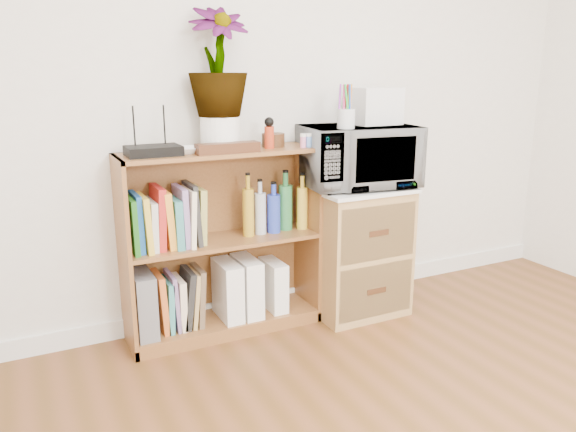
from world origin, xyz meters
TOP-DOWN VIEW (x-y plane):
  - skirting_board at (0.00, 2.24)m, footprint 4.00×0.02m
  - bookshelf at (-0.35, 2.10)m, footprint 1.00×0.30m
  - wicker_unit at (0.40, 2.02)m, footprint 0.50×0.45m
  - microwave at (0.40, 2.02)m, footprint 0.63×0.47m
  - pen_cup at (0.26, 1.92)m, footprint 0.09×0.09m
  - small_appliance at (0.52, 2.06)m, footprint 0.25×0.21m
  - router at (-0.68, 2.08)m, footprint 0.24×0.17m
  - white_bowl at (-0.53, 2.07)m, footprint 0.13×0.13m
  - plant_pot at (-0.34, 2.12)m, footprint 0.19×0.19m
  - potted_plant at (-0.34, 2.12)m, footprint 0.29×0.29m
  - trinket_box at (-0.34, 2.00)m, footprint 0.31×0.08m
  - kokeshi_doll at (-0.10, 2.06)m, footprint 0.05×0.05m
  - wooden_bowl at (-0.06, 2.11)m, footprint 0.12×0.12m
  - paint_jars at (0.10, 2.01)m, footprint 0.11×0.04m
  - file_box at (-0.77, 2.10)m, footprint 0.10×0.25m
  - magazine_holder_left at (-0.33, 2.09)m, footprint 0.10×0.24m
  - magazine_holder_mid at (-0.23, 2.09)m, footprint 0.10×0.25m
  - magazine_holder_right at (-0.07, 2.09)m, footprint 0.09×0.22m
  - cookbooks at (-0.63, 2.10)m, footprint 0.37×0.20m
  - liquor_bottles at (-0.01, 2.10)m, footprint 0.45×0.07m
  - lower_books at (-0.59, 2.10)m, footprint 0.24×0.19m

SIDE VIEW (x-z plane):
  - skirting_board at x=0.00m, z-range 0.00..0.10m
  - magazine_holder_right at x=-0.07m, z-range 0.07..0.34m
  - lower_books at x=-0.59m, z-range 0.06..0.36m
  - magazine_holder_left at x=-0.33m, z-range 0.07..0.37m
  - magazine_holder_mid at x=-0.23m, z-range 0.07..0.38m
  - file_box at x=-0.77m, z-range 0.07..0.39m
  - wicker_unit at x=0.40m, z-range 0.00..0.70m
  - bookshelf at x=-0.35m, z-range 0.00..0.95m
  - cookbooks at x=-0.63m, z-range 0.49..0.79m
  - liquor_bottles at x=-0.01m, z-range 0.48..0.80m
  - microwave at x=0.40m, z-range 0.72..1.04m
  - white_bowl at x=-0.53m, z-range 0.95..0.98m
  - router at x=-0.68m, z-range 0.95..0.99m
  - trinket_box at x=-0.34m, z-range 0.95..1.00m
  - paint_jars at x=0.10m, z-range 0.95..1.00m
  - wooden_bowl at x=-0.06m, z-range 0.95..1.02m
  - kokeshi_doll at x=-0.10m, z-range 0.95..1.06m
  - plant_pot at x=-0.34m, z-range 0.95..1.11m
  - pen_cup at x=0.26m, z-range 1.04..1.14m
  - small_appliance at x=0.52m, z-range 1.04..1.24m
  - potted_plant at x=-0.34m, z-range 1.11..1.62m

